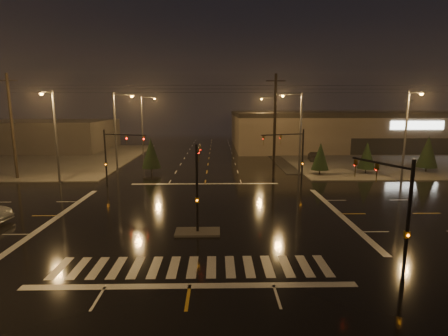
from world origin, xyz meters
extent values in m
plane|color=black|center=(0.00, 0.00, 0.00)|extent=(140.00, 140.00, 0.00)
cube|color=#403D39|center=(30.00, 30.00, 0.06)|extent=(36.00, 36.00, 0.12)
cube|color=#403D39|center=(-30.00, 30.00, 0.06)|extent=(36.00, 36.00, 0.12)
cube|color=#403D39|center=(0.00, -4.00, 0.07)|extent=(3.00, 1.60, 0.15)
cube|color=beige|center=(0.00, -9.00, 0.01)|extent=(15.00, 2.60, 0.01)
cube|color=beige|center=(0.00, -11.00, 0.01)|extent=(16.00, 0.50, 0.01)
cube|color=beige|center=(0.00, 11.00, 0.01)|extent=(16.00, 0.50, 0.01)
cube|color=black|center=(35.00, 28.00, 0.04)|extent=(50.00, 24.00, 0.08)
cube|color=brown|center=(35.00, 46.00, 3.50)|extent=(60.00, 28.00, 7.00)
cube|color=black|center=(35.00, 46.00, 6.80)|extent=(60.20, 28.20, 0.80)
cube|color=white|center=(35.00, 31.90, 5.20)|extent=(9.00, 0.20, 1.40)
cube|color=black|center=(35.00, 31.95, 1.60)|extent=(22.00, 0.15, 2.80)
cube|color=#403B39|center=(-35.00, 42.00, 2.80)|extent=(30.00, 18.00, 5.60)
cylinder|color=black|center=(0.00, -4.00, 3.00)|extent=(0.18, 0.18, 6.00)
cylinder|color=black|center=(0.00, -1.75, 5.50)|extent=(0.12, 4.50, 0.12)
imported|color=#594707|center=(0.00, 0.27, 5.45)|extent=(0.16, 0.20, 1.00)
cube|color=#594707|center=(0.00, -4.00, 2.30)|extent=(0.25, 0.18, 0.35)
cylinder|color=black|center=(10.50, 10.50, 3.00)|extent=(0.18, 0.18, 6.00)
cylinder|color=black|center=(8.15, 9.64, 5.50)|extent=(4.74, 1.82, 0.12)
imported|color=#594707|center=(6.04, 8.88, 5.45)|extent=(0.24, 0.22, 1.00)
cube|color=#594707|center=(10.50, 10.50, 2.30)|extent=(0.25, 0.18, 0.35)
cylinder|color=black|center=(-10.50, 10.50, 3.00)|extent=(0.18, 0.18, 6.00)
cylinder|color=black|center=(-8.15, 9.64, 5.50)|extent=(4.74, 1.82, 0.12)
imported|color=#594707|center=(-6.04, 8.88, 5.45)|extent=(0.24, 0.22, 1.00)
cube|color=#594707|center=(-10.50, 10.50, 2.30)|extent=(0.25, 0.18, 0.35)
cylinder|color=black|center=(10.50, -10.50, 3.00)|extent=(0.18, 0.18, 6.00)
cylinder|color=black|center=(9.82, -8.62, 5.50)|extent=(1.48, 3.80, 0.12)
imported|color=#594707|center=(9.20, -6.93, 5.45)|extent=(0.22, 0.24, 1.00)
cube|color=#594707|center=(10.50, -10.50, 2.30)|extent=(0.25, 0.18, 0.35)
cylinder|color=#38383A|center=(-11.50, 18.00, 5.00)|extent=(0.24, 0.24, 10.00)
cylinder|color=#38383A|center=(-10.30, 18.00, 9.80)|extent=(2.40, 0.14, 0.14)
cube|color=#38383A|center=(-9.20, 18.00, 9.75)|extent=(0.70, 0.30, 0.18)
sphere|color=orange|center=(-9.20, 18.00, 9.62)|extent=(0.32, 0.32, 0.32)
cylinder|color=#38383A|center=(-11.50, 34.00, 5.00)|extent=(0.24, 0.24, 10.00)
cylinder|color=#38383A|center=(-10.30, 34.00, 9.80)|extent=(2.40, 0.14, 0.14)
cube|color=#38383A|center=(-9.20, 34.00, 9.75)|extent=(0.70, 0.30, 0.18)
sphere|color=orange|center=(-9.20, 34.00, 9.62)|extent=(0.32, 0.32, 0.32)
cylinder|color=#38383A|center=(11.50, 16.00, 5.00)|extent=(0.24, 0.24, 10.00)
cylinder|color=#38383A|center=(10.30, 16.00, 9.80)|extent=(2.40, 0.14, 0.14)
cube|color=#38383A|center=(9.20, 16.00, 9.75)|extent=(0.70, 0.30, 0.18)
sphere|color=orange|center=(9.20, 16.00, 9.62)|extent=(0.32, 0.32, 0.32)
cylinder|color=#38383A|center=(11.50, 36.00, 5.00)|extent=(0.24, 0.24, 10.00)
cylinder|color=#38383A|center=(10.30, 36.00, 9.80)|extent=(2.40, 0.14, 0.14)
cube|color=#38383A|center=(9.20, 36.00, 9.75)|extent=(0.70, 0.30, 0.18)
sphere|color=orange|center=(9.20, 36.00, 9.62)|extent=(0.32, 0.32, 0.32)
cylinder|color=#38383A|center=(-16.00, 11.50, 5.00)|extent=(0.24, 0.24, 10.00)
cylinder|color=#38383A|center=(-16.00, 10.30, 9.80)|extent=(0.14, 2.40, 0.14)
cube|color=#38383A|center=(-16.00, 9.20, 9.75)|extent=(0.30, 0.70, 0.18)
sphere|color=orange|center=(-16.00, 9.20, 9.62)|extent=(0.32, 0.32, 0.32)
cylinder|color=#38383A|center=(22.00, 11.50, 5.00)|extent=(0.24, 0.24, 10.00)
cylinder|color=#38383A|center=(22.00, 10.30, 9.80)|extent=(0.14, 2.40, 0.14)
cube|color=#38383A|center=(22.00, 9.20, 9.75)|extent=(0.30, 0.70, 0.18)
sphere|color=orange|center=(22.00, 9.20, 9.62)|extent=(0.32, 0.32, 0.32)
cylinder|color=black|center=(-22.00, 14.00, 6.00)|extent=(0.32, 0.32, 12.00)
cube|color=black|center=(-22.00, 14.00, 11.20)|extent=(2.20, 0.12, 0.12)
cylinder|color=black|center=(8.00, 14.00, 6.00)|extent=(0.32, 0.32, 12.00)
cube|color=black|center=(8.00, 14.00, 11.20)|extent=(2.20, 0.12, 0.12)
cylinder|color=black|center=(13.95, 15.55, 0.35)|extent=(0.18, 0.18, 0.70)
cone|color=black|center=(13.95, 15.55, 2.35)|extent=(2.11, 2.11, 3.30)
cylinder|color=black|center=(19.93, 16.17, 0.35)|extent=(0.18, 0.18, 0.70)
cone|color=black|center=(19.93, 16.17, 2.37)|extent=(2.14, 2.14, 3.35)
cylinder|color=black|center=(28.11, 17.08, 0.35)|extent=(0.18, 0.18, 0.70)
cone|color=black|center=(28.11, 17.08, 2.69)|extent=(2.55, 2.55, 3.98)
cylinder|color=black|center=(-6.96, 17.21, 0.35)|extent=(0.18, 0.18, 0.70)
cone|color=black|center=(-6.96, 17.21, 2.56)|extent=(2.39, 2.39, 3.73)
imported|color=black|center=(16.34, 26.57, 0.73)|extent=(2.25, 4.46, 1.46)
camera|label=1|loc=(1.32, -26.36, 8.45)|focal=28.00mm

